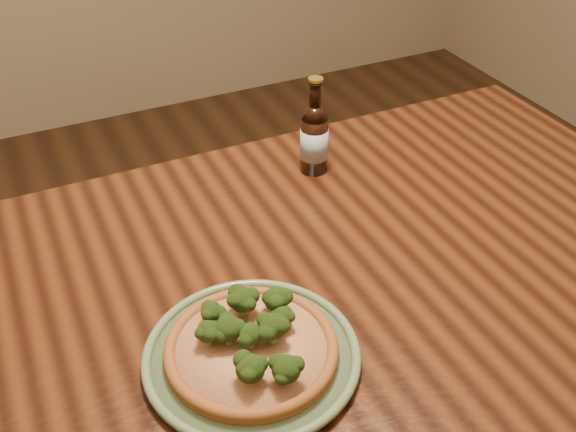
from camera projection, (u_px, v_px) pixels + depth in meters
name	position (u px, v px, depth m)	size (l,w,h in m)	color
table	(284.00, 327.00, 1.14)	(1.60, 0.90, 0.75)	#411E0E
plate	(252.00, 355.00, 0.96)	(0.31, 0.31, 0.02)	#637853
pizza	(252.00, 346.00, 0.95)	(0.25, 0.25, 0.07)	#934E21
beer_bottle	(314.00, 138.00, 1.33)	(0.06, 0.06, 0.20)	black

